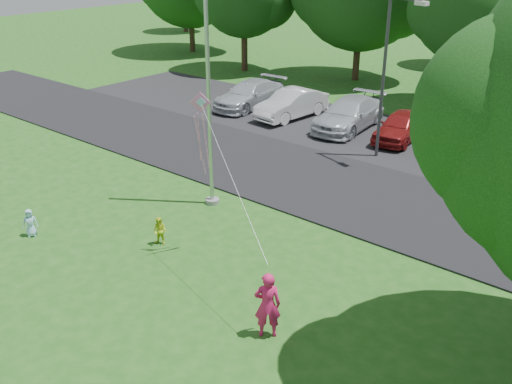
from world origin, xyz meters
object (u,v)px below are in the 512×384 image
Objects in this scene: child_yellow at (160,231)px; child_blue at (30,223)px; woman at (268,305)px; trash_can at (447,163)px; kite at (202,121)px; flagpole at (209,89)px; street_lamp at (389,64)px.

child_yellow is 1.00× the size of child_blue.
woman is 1.87× the size of child_yellow.
trash_can is 0.23× the size of kite.
trash_can is at bearing 56.09° from flagpole.
trash_can is 15.75m from child_blue.
child_blue is (-2.75, -5.49, -3.70)m from flagpole.
kite is (-2.98, -10.73, 3.70)m from trash_can.
flagpole is at bearing 86.43° from child_yellow.
flagpole reaches higher than child_blue.
woman is at bearing -62.67° from kite.
child_yellow is at bearing -81.26° from street_lamp.
street_lamp is 7.03× the size of trash_can.
trash_can is 12.59m from woman.
street_lamp is 7.33× the size of child_blue.
woman is (6.18, -4.56, -3.30)m from flagpole.
woman is (0.81, -12.56, 0.38)m from trash_can.
woman is at bearing -32.61° from child_yellow.
child_blue is at bearing 171.39° from kite.
kite is (1.54, 0.50, 3.72)m from child_yellow.
flagpole reaches higher than child_yellow.
child_yellow is 4.26m from child_blue.
kite is at bearing -66.22° from woman.
flagpole is 10.32m from trash_can.
child_yellow is at bearing -54.47° from woman.
woman is 1.87× the size of child_blue.
trash_can is at bearing 37.65° from kite.
flagpole reaches higher than woman.
street_lamp reaches higher than kite.
street_lamp is 3.92× the size of woman.
woman is 0.42× the size of kite.
kite reaches higher than child_blue.
trash_can is 12.10m from child_yellow.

